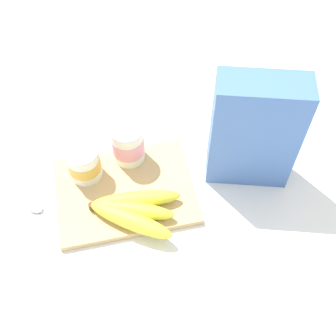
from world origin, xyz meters
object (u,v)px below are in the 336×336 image
yogurt_cup_front (84,163)px  banana_bunch (133,210)px  cutting_board (125,191)px  yogurt_cup_back (128,144)px  cereal_box (255,134)px  spoon (25,203)px

yogurt_cup_front → banana_bunch: (0.09, -0.12, -0.02)m
cutting_board → yogurt_cup_back: 0.11m
cereal_box → spoon: size_ratio=2.35×
yogurt_cup_front → banana_bunch: size_ratio=0.42×
cereal_box → banana_bunch: cereal_box is taller
cutting_board → banana_bunch: size_ratio=1.49×
banana_bunch → spoon: size_ratio=1.72×
yogurt_cup_front → spoon: (-0.14, -0.04, -0.05)m
cereal_box → spoon: bearing=-165.4°
cereal_box → yogurt_cup_front: (-0.35, 0.06, -0.08)m
banana_bunch → yogurt_cup_back: bearing=84.0°
yogurt_cup_front → cutting_board: bearing=-37.0°
spoon → cereal_box: bearing=-2.5°
yogurt_cup_back → spoon: bearing=-164.4°
cereal_box → yogurt_cup_front: 0.37m
cutting_board → cereal_box: 0.31m
yogurt_cup_back → spoon: 0.26m
yogurt_cup_front → spoon: yogurt_cup_front is taller
yogurt_cup_back → banana_bunch: bearing=-96.0°
yogurt_cup_front → banana_bunch: yogurt_cup_front is taller
yogurt_cup_front → cereal_box: bearing=-9.9°
yogurt_cup_front → yogurt_cup_back: (0.10, 0.03, 0.01)m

